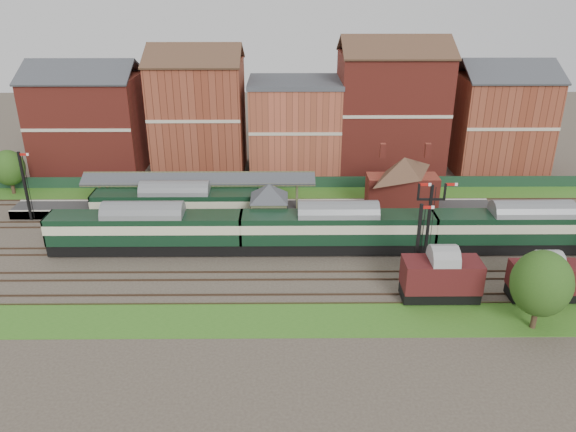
{
  "coord_description": "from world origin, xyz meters",
  "views": [
    {
      "loc": [
        -1.48,
        -50.04,
        25.84
      ],
      "look_at": [
        -1.08,
        2.0,
        3.0
      ],
      "focal_mm": 35.0,
      "sensor_mm": 36.0,
      "label": 1
    }
  ],
  "objects_px": {
    "semaphore_bracket": "(429,219)",
    "platform_railcar": "(176,205)",
    "signal_box": "(269,210)",
    "goods_van_a": "(441,277)",
    "dmu_train": "(337,228)"
  },
  "relations": [
    {
      "from": "semaphore_bracket",
      "to": "goods_van_a",
      "type": "bearing_deg",
      "value": -92.72
    },
    {
      "from": "platform_railcar",
      "to": "goods_van_a",
      "type": "distance_m",
      "value": 29.4
    },
    {
      "from": "platform_railcar",
      "to": "signal_box",
      "type": "bearing_deg",
      "value": -17.59
    },
    {
      "from": "dmu_train",
      "to": "goods_van_a",
      "type": "xyz_separation_m",
      "value": [
        7.95,
        -9.0,
        -0.33
      ]
    },
    {
      "from": "dmu_train",
      "to": "goods_van_a",
      "type": "distance_m",
      "value": 12.02
    },
    {
      "from": "semaphore_bracket",
      "to": "dmu_train",
      "type": "xyz_separation_m",
      "value": [
        -8.26,
        2.5,
        -2.09
      ]
    },
    {
      "from": "semaphore_bracket",
      "to": "platform_railcar",
      "type": "height_order",
      "value": "semaphore_bracket"
    },
    {
      "from": "dmu_train",
      "to": "goods_van_a",
      "type": "bearing_deg",
      "value": -48.53
    },
    {
      "from": "signal_box",
      "to": "goods_van_a",
      "type": "xyz_separation_m",
      "value": [
        14.73,
        -12.25,
        -0.97
      ]
    },
    {
      "from": "signal_box",
      "to": "semaphore_bracket",
      "type": "bearing_deg",
      "value": -20.92
    },
    {
      "from": "semaphore_bracket",
      "to": "dmu_train",
      "type": "relative_size",
      "value": 0.14
    },
    {
      "from": "signal_box",
      "to": "goods_van_a",
      "type": "height_order",
      "value": "signal_box"
    },
    {
      "from": "semaphore_bracket",
      "to": "goods_van_a",
      "type": "height_order",
      "value": "semaphore_bracket"
    },
    {
      "from": "signal_box",
      "to": "platform_railcar",
      "type": "distance_m",
      "value": 10.78
    },
    {
      "from": "dmu_train",
      "to": "platform_railcar",
      "type": "bearing_deg",
      "value": 159.1
    }
  ]
}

